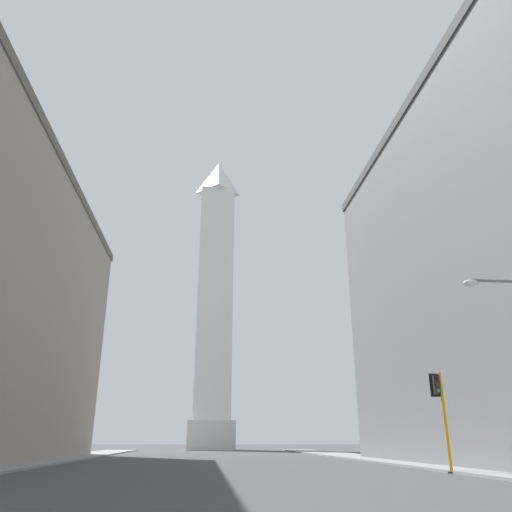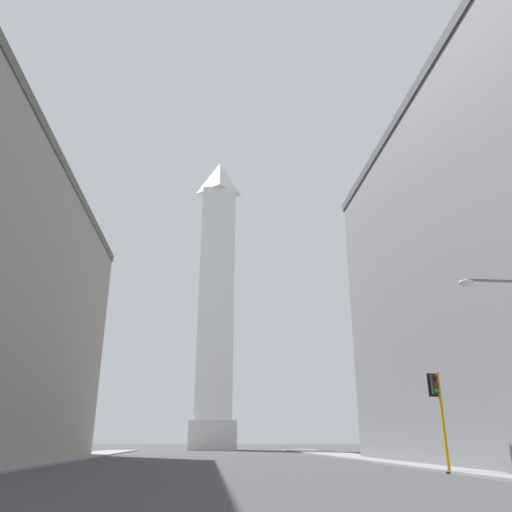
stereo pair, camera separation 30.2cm
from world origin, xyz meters
name	(u,v)px [view 1 (the left image)]	position (x,y,z in m)	size (l,w,h in m)	color
sidewalk_right	(444,466)	(14.60, 33.16, 0.07)	(5.00, 110.52, 0.15)	gray
obelisk	(215,298)	(0.00, 92.10, 27.40)	(8.27, 8.27, 57.18)	silver
traffic_light_mid_right	(441,405)	(12.00, 26.99, 3.59)	(0.78, 0.50, 5.44)	orange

